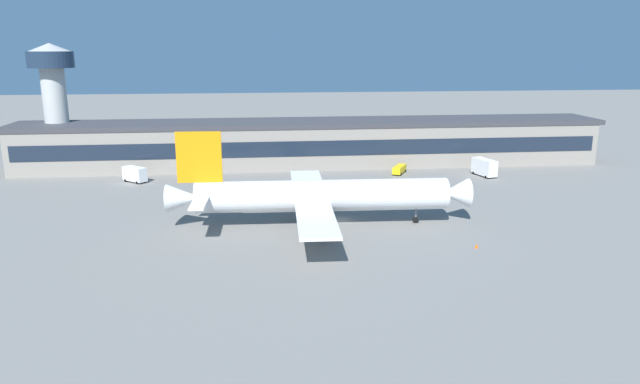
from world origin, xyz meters
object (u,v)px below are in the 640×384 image
at_px(airliner, 317,196).
at_px(control_tower, 54,91).
at_px(belt_loader, 400,169).
at_px(traffic_cone_0, 476,246).
at_px(stair_truck, 134,174).
at_px(catering_truck, 484,167).

relative_size(airliner, control_tower, 1.69).
height_order(belt_loader, traffic_cone_0, belt_loader).
bearing_deg(control_tower, traffic_cone_0, -40.61).
distance_m(stair_truck, catering_truck, 83.05).
distance_m(airliner, catering_truck, 57.08).
relative_size(airliner, catering_truck, 6.97).
relative_size(catering_truck, traffic_cone_0, 11.01).
relative_size(control_tower, belt_loader, 4.77).
relative_size(control_tower, traffic_cone_0, 45.45).
bearing_deg(traffic_cone_0, control_tower, 139.39).
height_order(catering_truck, belt_loader, catering_truck).
bearing_deg(traffic_cone_0, stair_truck, 139.42).
distance_m(airliner, belt_loader, 47.76).
bearing_deg(control_tower, belt_loader, -10.93).
relative_size(airliner, belt_loader, 8.06).
height_order(control_tower, traffic_cone_0, control_tower).
height_order(control_tower, catering_truck, control_tower).
height_order(catering_truck, traffic_cone_0, catering_truck).
height_order(airliner, traffic_cone_0, airliner).
xyz_separation_m(catering_truck, traffic_cone_0, (-21.05, -50.52, -1.95)).
xyz_separation_m(stair_truck, traffic_cone_0, (61.96, -53.07, -1.63)).
bearing_deg(stair_truck, airliner, -44.75).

